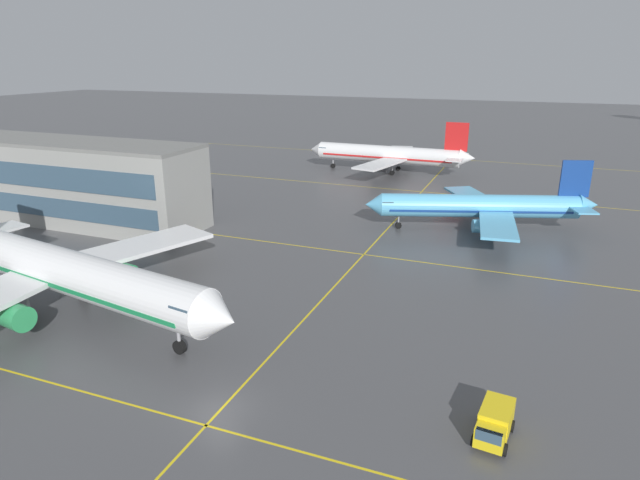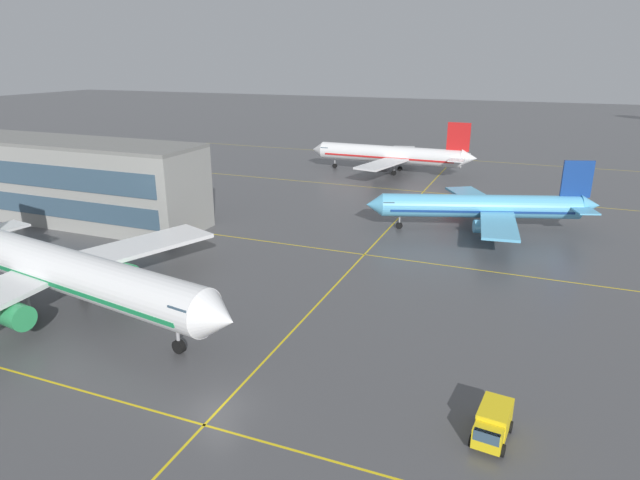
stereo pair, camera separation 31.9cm
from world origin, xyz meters
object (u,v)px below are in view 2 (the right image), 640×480
airliner_second_row (483,207)px  service_truck_red_van (493,423)px  airliner_front_gate (62,270)px  airliner_third_row (391,155)px

airliner_second_row → service_truck_red_van: size_ratio=7.41×
airliner_front_gate → airliner_second_row: size_ratio=1.30×
airliner_front_gate → service_truck_red_van: airliner_front_gate is taller
airliner_third_row → service_truck_red_van: size_ratio=8.35×
airliner_front_gate → airliner_second_row: 54.43m
airliner_front_gate → airliner_third_row: airliner_front_gate is taller
airliner_second_row → airliner_third_row: bearing=123.0°
airliner_second_row → service_truck_red_van: airliner_second_row is taller
airliner_front_gate → airliner_second_row: (34.25, 42.29, -0.94)m
airliner_second_row → airliner_third_row: airliner_third_row is taller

